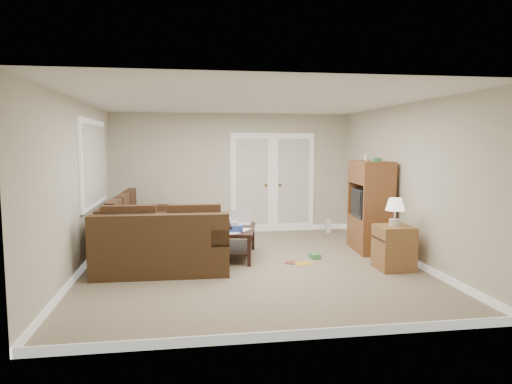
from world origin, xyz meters
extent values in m
plane|color=gray|center=(0.00, 0.00, 0.00)|extent=(5.50, 5.50, 0.00)
cube|color=white|center=(0.00, 0.00, 2.50)|extent=(5.00, 5.50, 0.02)
cube|color=beige|center=(-2.50, 0.00, 1.25)|extent=(0.02, 5.50, 2.50)
cube|color=beige|center=(2.50, 0.00, 1.25)|extent=(0.02, 5.50, 2.50)
cube|color=beige|center=(0.00, 2.75, 1.25)|extent=(5.00, 0.02, 2.50)
cube|color=beige|center=(0.00, -2.75, 1.25)|extent=(5.00, 0.02, 2.50)
cube|color=white|center=(0.40, 2.72, 1.02)|extent=(0.90, 0.04, 2.13)
cube|color=white|center=(1.30, 2.72, 1.02)|extent=(0.90, 0.04, 2.13)
cube|color=white|center=(0.40, 2.69, 1.07)|extent=(0.68, 0.02, 1.80)
cube|color=white|center=(1.30, 2.69, 1.07)|extent=(0.68, 0.02, 1.80)
cube|color=white|center=(-2.47, 1.00, 1.55)|extent=(0.04, 1.92, 1.42)
cube|color=white|center=(-2.44, 1.00, 1.55)|extent=(0.02, 1.74, 1.24)
cube|color=#442E1A|center=(-1.78, 1.10, 0.22)|extent=(1.02, 2.47, 0.45)
cube|color=#442E1A|center=(-2.13, 1.11, 0.68)|extent=(0.32, 2.45, 0.46)
cube|color=#442E1A|center=(-1.75, 2.20, 0.56)|extent=(0.96, 0.28, 0.23)
cube|color=#472E1C|center=(-1.69, 1.10, 0.51)|extent=(0.70, 2.35, 0.13)
cube|color=#442E1A|center=(-1.33, -0.13, 0.22)|extent=(1.94, 1.01, 0.45)
cube|color=#442E1A|center=(-1.34, -0.48, 0.68)|extent=(1.92, 0.30, 0.46)
cube|color=#442E1A|center=(-0.50, -0.16, 0.56)|extent=(0.28, 0.96, 0.23)
cube|color=#472E1C|center=(-1.33, -0.05, 0.51)|extent=(1.82, 0.68, 0.13)
cube|color=black|center=(-0.50, -0.16, 0.70)|extent=(0.36, 0.86, 0.03)
cube|color=red|center=(-0.50, 0.08, 0.72)|extent=(0.34, 0.14, 0.02)
cube|color=black|center=(-0.18, 0.55, 0.46)|extent=(0.82, 1.30, 0.05)
cube|color=black|center=(-0.18, 0.55, 0.16)|extent=(0.72, 1.19, 0.03)
cylinder|color=white|center=(-0.30, 0.51, 0.58)|extent=(0.10, 0.10, 0.17)
cylinder|color=red|center=(-0.30, 0.51, 0.74)|extent=(0.01, 0.01, 0.15)
cube|color=#304E9F|center=(-0.22, 0.22, 0.54)|extent=(0.26, 0.18, 0.10)
cube|color=white|center=(-0.20, 0.44, 0.49)|extent=(0.51, 0.72, 0.00)
cube|color=brown|center=(2.20, 0.68, 0.29)|extent=(0.61, 1.02, 0.59)
cube|color=brown|center=(2.20, 0.68, 1.37)|extent=(0.61, 1.02, 0.39)
cube|color=black|center=(2.18, 0.68, 0.83)|extent=(0.51, 0.62, 0.49)
cube|color=black|center=(1.94, 0.70, 0.85)|extent=(0.05, 0.51, 0.39)
cube|color=#42914D|center=(2.18, 0.43, 1.60)|extent=(0.13, 0.19, 0.06)
cylinder|color=white|center=(2.22, 0.97, 1.63)|extent=(0.07, 0.07, 0.12)
cube|color=olive|center=(2.07, -0.54, 0.33)|extent=(0.51, 0.51, 0.66)
cylinder|color=beige|center=(2.07, -0.54, 0.71)|extent=(0.16, 0.16, 0.10)
cylinder|color=beige|center=(2.07, -0.54, 0.83)|extent=(0.03, 0.03, 0.14)
cone|color=silver|center=(2.07, -0.54, 0.98)|extent=(0.28, 0.28, 0.18)
cube|color=white|center=(1.99, 2.36, 0.14)|extent=(0.13, 0.12, 0.28)
cube|color=gold|center=(0.82, -0.02, 0.00)|extent=(0.35, 0.32, 0.01)
cube|color=#42914D|center=(1.10, 0.27, 0.04)|extent=(0.16, 0.20, 0.08)
imported|color=brown|center=(0.56, 0.08, 0.01)|extent=(0.21, 0.24, 0.02)
camera|label=1|loc=(-0.96, -6.81, 1.86)|focal=32.00mm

